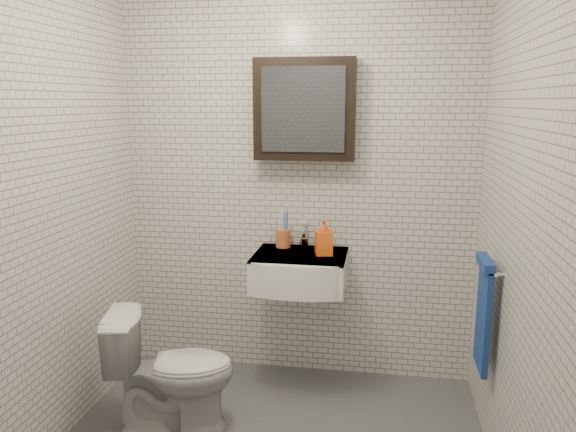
{
  "coord_description": "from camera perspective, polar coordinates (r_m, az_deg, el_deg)",
  "views": [
    {
      "loc": [
        0.52,
        -2.44,
        1.75
      ],
      "look_at": [
        0.03,
        0.45,
        1.15
      ],
      "focal_mm": 35.0,
      "sensor_mm": 36.0,
      "label": 1
    }
  ],
  "objects": [
    {
      "name": "washbasin",
      "position": [
        3.35,
        1.14,
        -5.62
      ],
      "size": [
        0.55,
        0.5,
        0.2
      ],
      "color": "white",
      "rests_on": "room_shell"
    },
    {
      "name": "toothbrush_cup",
      "position": [
        3.51,
        -0.49,
        -2.17
      ],
      "size": [
        0.1,
        0.1,
        0.25
      ],
      "rotation": [
        0.0,
        0.0,
        -0.07
      ],
      "color": "#C15E30",
      "rests_on": "washbasin"
    },
    {
      "name": "mirror_cabinet",
      "position": [
        3.4,
        1.69,
        10.76
      ],
      "size": [
        0.6,
        0.15,
        0.6
      ],
      "color": "black",
      "rests_on": "room_shell"
    },
    {
      "name": "toilet",
      "position": [
        3.18,
        -11.71,
        -15.08
      ],
      "size": [
        0.72,
        0.51,
        0.67
      ],
      "primitive_type": "imported",
      "rotation": [
        0.0,
        0.0,
        1.8
      ],
      "color": "silver",
      "rests_on": "ground"
    },
    {
      "name": "soap_bottle",
      "position": [
        3.33,
        3.66,
        -2.14
      ],
      "size": [
        0.12,
        0.12,
        0.22
      ],
      "primitive_type": "imported",
      "rotation": [
        0.0,
        0.0,
        0.24
      ],
      "color": "orange",
      "rests_on": "washbasin"
    },
    {
      "name": "towel_rail",
      "position": [
        3.01,
        19.28,
        -8.95
      ],
      "size": [
        0.09,
        0.3,
        0.58
      ],
      "color": "silver",
      "rests_on": "room_shell"
    },
    {
      "name": "room_shell",
      "position": [
        2.51,
        -2.4,
        5.12
      ],
      "size": [
        2.22,
        2.02,
        2.51
      ],
      "color": "silver",
      "rests_on": "ground"
    },
    {
      "name": "faucet",
      "position": [
        3.5,
        1.62,
        -2.16
      ],
      "size": [
        0.06,
        0.2,
        0.15
      ],
      "color": "silver",
      "rests_on": "washbasin"
    }
  ]
}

